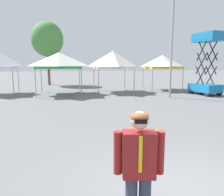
% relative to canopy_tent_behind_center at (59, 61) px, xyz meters
% --- Properties ---
extents(canopy_tent_behind_center, '(3.44, 3.44, 3.25)m').
position_rel_canopy_tent_behind_center_xyz_m(canopy_tent_behind_center, '(0.00, 0.00, 0.00)').
color(canopy_tent_behind_center, '#9E9EA3').
rests_on(canopy_tent_behind_center, ground).
extents(canopy_tent_center, '(3.08, 3.08, 3.45)m').
position_rel_canopy_tent_behind_center_xyz_m(canopy_tent_center, '(4.40, 0.44, 0.08)').
color(canopy_tent_center, '#9E9EA3').
rests_on(canopy_tent_center, ground).
extents(canopy_tent_left_of_center, '(3.10, 3.10, 3.17)m').
position_rel_canopy_tent_behind_center_xyz_m(canopy_tent_left_of_center, '(9.11, 0.82, -0.07)').
color(canopy_tent_left_of_center, '#9E9EA3').
rests_on(canopy_tent_left_of_center, ground).
extents(scissor_lift, '(1.66, 2.45, 4.70)m').
position_rel_canopy_tent_behind_center_xyz_m(scissor_lift, '(11.06, -2.75, -1.26)').
color(scissor_lift, black).
rests_on(scissor_lift, ground).
extents(person_foreground, '(0.64, 0.32, 1.78)m').
position_rel_canopy_tent_behind_center_xyz_m(person_foreground, '(1.28, -14.74, -1.60)').
color(person_foreground, '#33384C').
rests_on(person_foreground, ground).
extents(light_pole_near_lift, '(0.36, 0.36, 9.08)m').
position_rel_canopy_tent_behind_center_xyz_m(light_pole_near_lift, '(7.70, -3.47, 2.48)').
color(light_pole_near_lift, '#9E9EA3').
rests_on(light_pole_near_lift, ground).
extents(tree_behind_tents_center, '(3.51, 3.51, 7.03)m').
position_rel_canopy_tent_behind_center_xyz_m(tree_behind_tents_center, '(-1.37, 8.01, 2.45)').
color(tree_behind_tents_center, brown).
rests_on(tree_behind_tents_center, ground).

